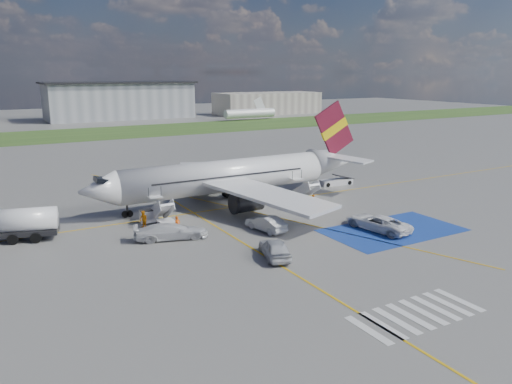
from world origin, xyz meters
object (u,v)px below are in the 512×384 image
belt_loader (336,182)px  van_white_b (171,229)px  fuel_tanker (7,228)px  car_silver_a (275,248)px  van_white_a (378,220)px  car_silver_b (266,223)px  gpu_cart (149,217)px  airliner (236,175)px

belt_loader → van_white_b: size_ratio=1.00×
fuel_tanker → car_silver_a: 25.43m
car_silver_a → van_white_a: van_white_a is taller
car_silver_b → van_white_a: bearing=140.8°
fuel_tanker → gpu_cart: 13.45m
car_silver_a → van_white_a: bearing=-156.8°
car_silver_b → van_white_b: size_ratio=0.91×
gpu_cart → van_white_a: (19.36, -13.82, 0.36)m
car_silver_b → fuel_tanker: bearing=-33.1°
airliner → belt_loader: 17.18m
airliner → van_white_a: size_ratio=6.71×
car_silver_b → van_white_a: size_ratio=0.87×
fuel_tanker → van_white_a: fuel_tanker is taller
van_white_b → belt_loader: bearing=-54.0°
gpu_cart → car_silver_b: bearing=-34.8°
airliner → fuel_tanker: (-25.55, -2.33, -2.08)m
airliner → fuel_tanker: size_ratio=3.89×
airliner → car_silver_a: bearing=-107.8°
car_silver_a → van_white_b: (-5.99, 9.11, 0.18)m
gpu_cart → belt_loader: bearing=16.3°
car_silver_b → airliner: bearing=-113.8°
belt_loader → car_silver_b: 23.60m
car_silver_b → van_white_b: bearing=-25.0°
fuel_tanker → van_white_b: (13.64, -7.06, -0.29)m
fuel_tanker → airliner: bearing=21.3°
van_white_a → van_white_b: bearing=-30.2°
belt_loader → car_silver_a: bearing=-132.8°
airliner → van_white_b: bearing=-141.8°
gpu_cart → belt_loader: size_ratio=0.37×
airliner → car_silver_b: size_ratio=7.73×
car_silver_a → car_silver_b: 7.49m
car_silver_a → van_white_b: 10.90m
van_white_a → gpu_cart: bearing=-43.7°
gpu_cart → van_white_a: van_white_a is taller
van_white_a → van_white_b: 20.62m
airliner → van_white_b: airliner is taller
van_white_b → car_silver_a: bearing=-131.3°
car_silver_a → van_white_a: (13.14, 1.40, 0.18)m
gpu_cart → car_silver_b: (9.43, -8.44, 0.11)m
van_white_a → van_white_b: van_white_a is taller
gpu_cart → van_white_a: bearing=-28.5°
belt_loader → fuel_tanker: bearing=-169.0°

